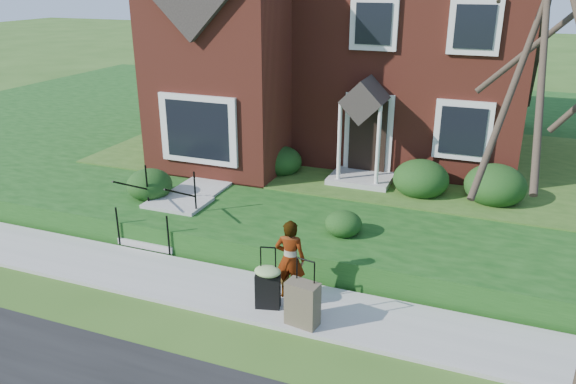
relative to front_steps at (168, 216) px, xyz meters
The scene contains 9 objects.
ground 3.14m from the front_steps, 36.42° to the right, with size 120.00×120.00×0.00m, color #2D5119.
sidewalk 3.14m from the front_steps, 36.42° to the right, with size 60.00×1.60×0.08m, color #9E9B93.
terrace 11.15m from the front_steps, 54.33° to the left, with size 44.00×20.00×0.60m, color #123D10.
walkway 3.16m from the front_steps, 90.00° to the left, with size 1.20×6.00×0.06m, color #9E9B93.
front_steps is the anchor object (origin of this frame).
foundation_shrubs 4.12m from the front_steps, 46.95° to the left, with size 10.03×4.29×1.02m.
woman 4.06m from the front_steps, 23.99° to the right, with size 0.57×0.37×1.55m, color #999999.
suitcase_black 4.04m from the front_steps, 31.53° to the right, with size 0.57×0.50×1.18m.
suitcase_olive 4.85m from the front_steps, 29.69° to the right, with size 0.60×0.40×1.21m.
Camera 1 is at (4.48, -8.32, 5.70)m, focal length 35.00 mm.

